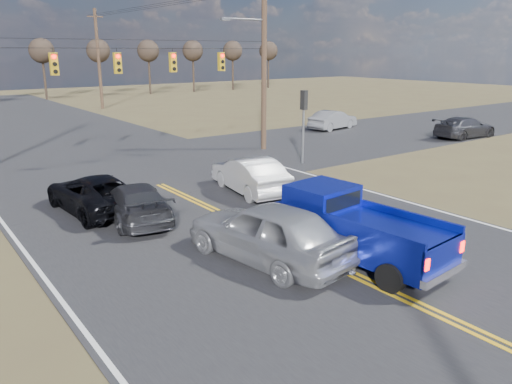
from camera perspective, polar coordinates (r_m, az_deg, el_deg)
ground at (r=12.77m, az=18.46°, el=-12.44°), size 160.00×160.00×0.00m
road_main at (r=19.67m, az=-5.84°, el=-1.63°), size 14.00×120.00×0.02m
road_cross at (r=26.65m, az=-14.71°, el=2.57°), size 120.00×12.00×0.02m
signal_gantry at (r=26.00m, az=-14.27°, el=13.57°), size 19.60×4.83×10.00m
utility_poles at (r=25.07m, az=-14.67°, el=13.86°), size 19.60×58.32×10.00m
treeline at (r=34.49m, az=-21.23°, el=14.51°), size 87.00×117.80×7.40m
pickup_truck at (r=14.63m, az=11.07°, el=-4.03°), size 2.52×5.52×2.01m
silver_suv at (r=14.28m, az=1.35°, el=-4.56°), size 2.88×5.52×1.79m
black_suv at (r=19.77m, az=-17.98°, el=-0.13°), size 2.64×5.17×1.40m
white_car_queue at (r=21.32m, az=-0.72°, el=1.97°), size 2.33×4.86×1.54m
dgrey_car_queue at (r=18.30m, az=-13.68°, el=-1.13°), size 2.67×4.92×1.35m
cross_car_east_near at (r=39.39m, az=8.78°, el=8.14°), size 2.25×4.64×1.46m
cross_car_east_far at (r=37.98m, az=22.76°, el=6.82°), size 2.41×5.16×1.46m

